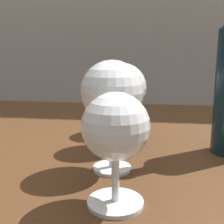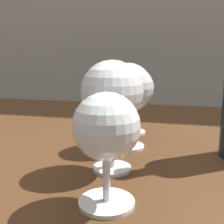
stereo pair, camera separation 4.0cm
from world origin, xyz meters
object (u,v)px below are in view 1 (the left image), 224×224
Objects in this scene: wine_glass_amber at (122,90)px; wine_glass_white at (123,88)px; wine_glass_merlot at (116,129)px; wine_glass_pinot at (112,94)px.

wine_glass_white is at bearing 94.55° from wine_glass_amber.
wine_glass_white is (-0.01, 0.10, -0.01)m from wine_glass_amber.
wine_glass_merlot is 0.80× the size of wine_glass_pinot.
wine_glass_white is at bearing 91.47° from wine_glass_pinot.
wine_glass_merlot is 0.89× the size of wine_glass_white.
wine_glass_white is (-0.01, 0.21, -0.02)m from wine_glass_pinot.
wine_glass_pinot is 0.21m from wine_glass_white.
wine_glass_amber reaches higher than wine_glass_merlot.
wine_glass_pinot is (-0.02, 0.10, 0.03)m from wine_glass_merlot.
wine_glass_merlot is 0.31m from wine_glass_white.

